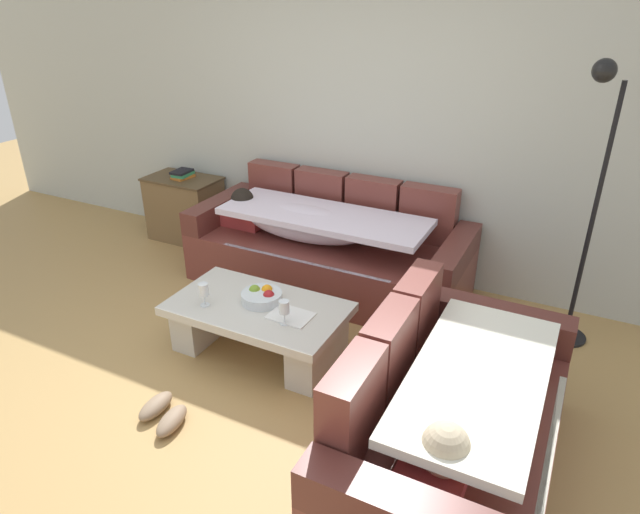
# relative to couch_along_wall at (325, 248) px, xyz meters

# --- Properties ---
(ground_plane) EXTENTS (14.00, 14.00, 0.00)m
(ground_plane) POSITION_rel_couch_along_wall_xyz_m (0.08, -1.62, -0.33)
(ground_plane) COLOR #AD864D
(back_wall) EXTENTS (9.00, 0.10, 2.70)m
(back_wall) POSITION_rel_couch_along_wall_xyz_m (0.08, 0.53, 1.02)
(back_wall) COLOR #B7BCB1
(back_wall) RESTS_ON ground_plane
(couch_along_wall) EXTENTS (2.31, 0.92, 0.88)m
(couch_along_wall) POSITION_rel_couch_along_wall_xyz_m (0.00, 0.00, 0.00)
(couch_along_wall) COLOR brown
(couch_along_wall) RESTS_ON ground_plane
(couch_near_window) EXTENTS (0.92, 1.72, 0.88)m
(couch_near_window) POSITION_rel_couch_along_wall_xyz_m (1.51, -1.58, 0.00)
(couch_near_window) COLOR brown
(couch_near_window) RESTS_ON ground_plane
(coffee_table) EXTENTS (1.20, 0.68, 0.38)m
(coffee_table) POSITION_rel_couch_along_wall_xyz_m (0.04, -1.11, -0.09)
(coffee_table) COLOR beige
(coffee_table) RESTS_ON ground_plane
(fruit_bowl) EXTENTS (0.28, 0.28, 0.10)m
(fruit_bowl) POSITION_rel_couch_along_wall_xyz_m (0.05, -1.05, 0.09)
(fruit_bowl) COLOR silver
(fruit_bowl) RESTS_ON coffee_table
(wine_glass_near_left) EXTENTS (0.07, 0.07, 0.17)m
(wine_glass_near_left) POSITION_rel_couch_along_wall_xyz_m (-0.27, -1.27, 0.16)
(wine_glass_near_left) COLOR silver
(wine_glass_near_left) RESTS_ON coffee_table
(wine_glass_near_right) EXTENTS (0.07, 0.07, 0.17)m
(wine_glass_near_right) POSITION_rel_couch_along_wall_xyz_m (0.32, -1.22, 0.16)
(wine_glass_near_right) COLOR silver
(wine_glass_near_right) RESTS_ON coffee_table
(open_magazine) EXTENTS (0.29, 0.22, 0.01)m
(open_magazine) POSITION_rel_couch_along_wall_xyz_m (0.32, -1.13, 0.05)
(open_magazine) COLOR white
(open_magazine) RESTS_ON coffee_table
(side_cabinet) EXTENTS (0.72, 0.44, 0.64)m
(side_cabinet) POSITION_rel_couch_along_wall_xyz_m (-1.68, 0.23, -0.01)
(side_cabinet) COLOR brown
(side_cabinet) RESTS_ON ground_plane
(book_stack_on_cabinet) EXTENTS (0.17, 0.23, 0.08)m
(book_stack_on_cabinet) POSITION_rel_couch_along_wall_xyz_m (-1.67, 0.23, 0.35)
(book_stack_on_cabinet) COLOR #B76623
(book_stack_on_cabinet) RESTS_ON side_cabinet
(floor_lamp) EXTENTS (0.33, 0.31, 1.95)m
(floor_lamp) POSITION_rel_couch_along_wall_xyz_m (1.90, 0.01, 0.78)
(floor_lamp) COLOR black
(floor_lamp) RESTS_ON ground_plane
(pair_of_shoes) EXTENTS (0.31, 0.33, 0.09)m
(pair_of_shoes) POSITION_rel_couch_along_wall_xyz_m (-0.10, -1.95, -0.29)
(pair_of_shoes) COLOR #8C7259
(pair_of_shoes) RESTS_ON ground_plane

